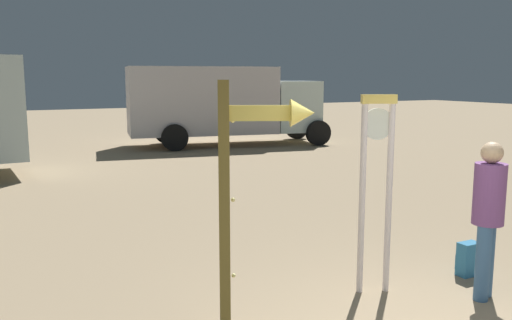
# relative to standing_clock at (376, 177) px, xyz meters

# --- Properties ---
(standing_clock) EXTENTS (0.39, 0.22, 2.25)m
(standing_clock) POSITION_rel_standing_clock_xyz_m (0.00, 0.00, 0.00)
(standing_clock) COLOR white
(standing_clock) RESTS_ON ground_plane
(arrow_sign) EXTENTS (0.86, 0.52, 2.42)m
(arrow_sign) POSITION_rel_standing_clock_xyz_m (-1.70, -0.34, 0.26)
(arrow_sign) COLOR olive
(arrow_sign) RESTS_ON ground_plane
(person_near_clock) EXTENTS (0.34, 0.34, 1.75)m
(person_near_clock) POSITION_rel_standing_clock_xyz_m (0.98, -0.71, -0.36)
(person_near_clock) COLOR #3F6898
(person_near_clock) RESTS_ON ground_plane
(backpack) EXTENTS (0.27, 0.21, 0.42)m
(backpack) POSITION_rel_standing_clock_xyz_m (1.37, -0.14, -1.14)
(backpack) COLOR teal
(backpack) RESTS_ON ground_plane
(box_truck_far) EXTENTS (7.33, 3.48, 2.80)m
(box_truck_far) POSITION_rel_standing_clock_xyz_m (3.73, 13.10, 0.21)
(box_truck_far) COLOR beige
(box_truck_far) RESTS_ON ground_plane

